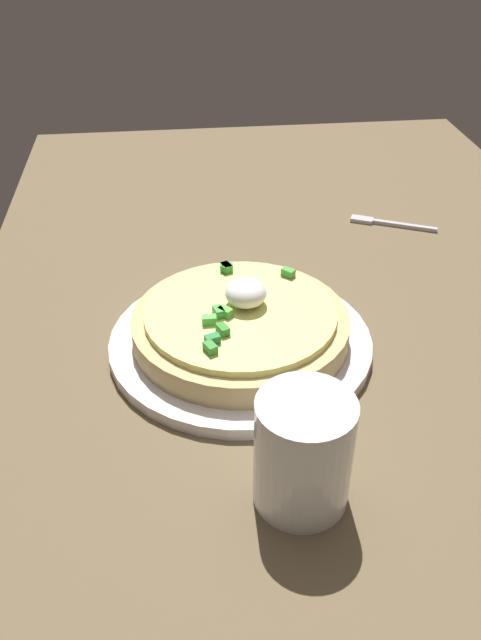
{
  "coord_description": "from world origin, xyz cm",
  "views": [
    {
      "loc": [
        57.32,
        -14.42,
        41.89
      ],
      "look_at": [
        7.25,
        -8.6,
        6.31
      ],
      "focal_mm": 36.96,
      "sensor_mm": 36.0,
      "label": 1
    }
  ],
  "objects_px": {
    "fork": "(385,223)",
    "plate": "(240,342)",
    "pizza": "(241,323)",
    "cup_near": "(303,458)"
  },
  "relations": [
    {
      "from": "plate",
      "to": "pizza",
      "type": "distance_m",
      "value": 0.02
    },
    {
      "from": "cup_near",
      "to": "fork",
      "type": "relative_size",
      "value": 0.88
    },
    {
      "from": "fork",
      "to": "plate",
      "type": "bearing_deg",
      "value": 72.4
    },
    {
      "from": "plate",
      "to": "fork",
      "type": "relative_size",
      "value": 2.42
    },
    {
      "from": "cup_near",
      "to": "pizza",
      "type": "bearing_deg",
      "value": -172.99
    },
    {
      "from": "plate",
      "to": "fork",
      "type": "distance_m",
      "value": 0.32
    },
    {
      "from": "cup_near",
      "to": "fork",
      "type": "height_order",
      "value": "cup_near"
    },
    {
      "from": "plate",
      "to": "cup_near",
      "type": "xyz_separation_m",
      "value": [
        0.18,
        0.02,
        0.03
      ]
    },
    {
      "from": "plate",
      "to": "fork",
      "type": "bearing_deg",
      "value": 137.57
    },
    {
      "from": "pizza",
      "to": "cup_near",
      "type": "distance_m",
      "value": 0.19
    }
  ]
}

